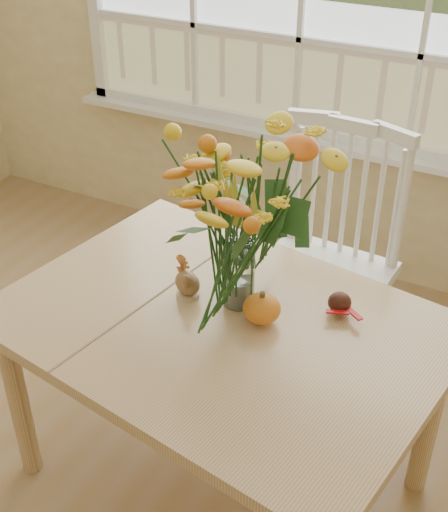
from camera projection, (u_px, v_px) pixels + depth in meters
The scene contains 6 objects.
dining_table at pixel (221, 343), 2.13m from camera, with size 1.46×1.15×0.71m.
windsor_chair at pixel (330, 250), 2.64m from camera, with size 0.52×0.50×1.06m.
flower_vase at pixel (240, 212), 1.98m from camera, with size 0.46×0.46×0.54m.
pumpkin at pixel (262, 310), 2.05m from camera, with size 0.11×0.11×0.09m, color orange.
turkey_figurine at pixel (187, 283), 2.16m from camera, with size 0.12×0.11×0.12m.
dark_gourd at pixel (340, 303), 2.10m from camera, with size 0.13×0.09×0.07m.
Camera 1 is at (1.15, -0.71, 2.00)m, focal length 48.00 mm.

